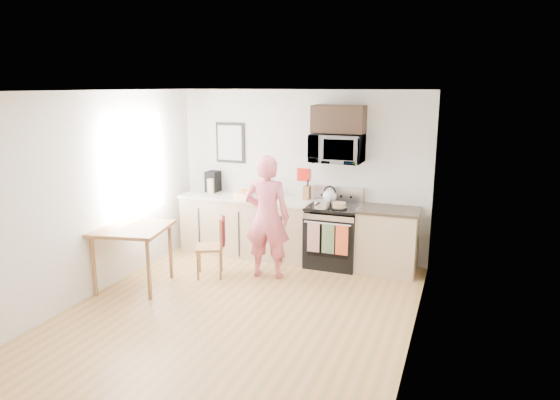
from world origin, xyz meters
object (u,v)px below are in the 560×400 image
at_px(dining_table, 132,234).
at_px(cake, 339,205).
at_px(range, 333,237).
at_px(microwave, 337,148).
at_px(chair, 218,238).
at_px(person, 267,217).

xyz_separation_m(dining_table, cake, (2.39, 1.63, 0.22)).
relative_size(range, microwave, 1.53).
bearing_deg(microwave, chair, -141.88).
bearing_deg(dining_table, cake, 34.28).
xyz_separation_m(range, cake, (0.11, -0.13, 0.53)).
xyz_separation_m(range, microwave, (-0.00, 0.10, 1.32)).
bearing_deg(chair, microwave, 13.35).
xyz_separation_m(microwave, cake, (0.11, -0.24, -0.80)).
xyz_separation_m(microwave, chair, (-1.41, -1.11, -1.20)).
distance_m(person, chair, 0.76).
distance_m(dining_table, cake, 2.90).
bearing_deg(range, chair, -144.60).
height_order(microwave, chair, microwave).
bearing_deg(dining_table, chair, 41.08).
bearing_deg(person, microwave, -139.16).
relative_size(microwave, chair, 0.87).
height_order(dining_table, chair, chair).
distance_m(range, dining_table, 2.90).
relative_size(range, dining_table, 1.26).
bearing_deg(microwave, cake, -65.82).
xyz_separation_m(range, chair, (-1.41, -1.00, 0.13)).
height_order(range, cake, range).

